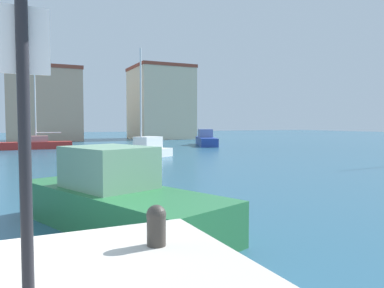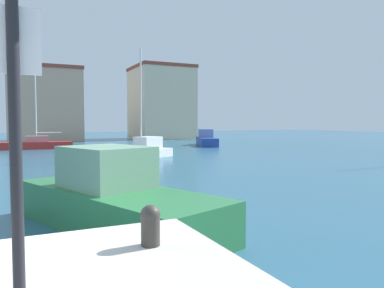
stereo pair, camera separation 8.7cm
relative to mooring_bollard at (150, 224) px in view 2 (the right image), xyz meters
The scene contains 8 objects.
water 25.22m from the mooring_bollard, 59.06° to the left, with size 160.00×160.00×0.00m, color #285670.
mooring_bollard is the anchor object (origin of this frame).
sailboat_white_center_channel 22.77m from the mooring_bollard, 72.35° to the left, with size 5.65×4.33×7.96m.
motorboat_blue_behind_lamppost 38.00m from the mooring_bollard, 61.36° to the left, with size 4.21×7.14×1.86m.
sailboat_red_mid_harbor 35.30m from the mooring_bollard, 89.47° to the left, with size 6.71×1.85×10.59m.
motorboat_green_inner_mooring 4.73m from the mooring_bollard, 82.19° to the left, with size 4.20×6.59×2.01m.
yacht_club 53.70m from the mooring_bollard, 87.57° to the left, with size 9.95×9.38×10.48m.
warehouse_block 56.60m from the mooring_bollard, 69.25° to the left, with size 8.88×9.62×11.66m.
Camera 2 is at (0.58, -5.92, 2.60)m, focal length 34.76 mm.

